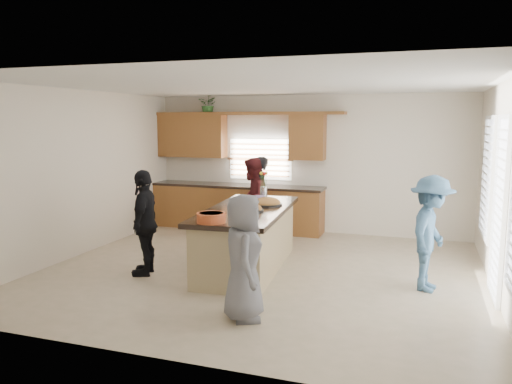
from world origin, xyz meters
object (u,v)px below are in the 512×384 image
(woman_right_front, at_px, (244,257))
(woman_left_back, at_px, (259,194))
(woman_left_mid, at_px, (252,199))
(woman_left_front, at_px, (145,222))
(salad_bowl, at_px, (211,217))
(woman_right_back, at_px, (431,233))
(island, at_px, (247,240))

(woman_right_front, bearing_deg, woman_left_back, -6.91)
(woman_left_mid, relative_size, woman_left_front, 1.01)
(salad_bowl, distance_m, woman_right_back, 2.95)
(woman_left_back, bearing_deg, woman_right_back, 49.18)
(woman_right_back, bearing_deg, woman_right_front, 142.88)
(island, relative_size, woman_left_front, 1.77)
(island, bearing_deg, woman_left_back, 99.54)
(woman_left_front, height_order, woman_right_front, woman_left_front)
(salad_bowl, distance_m, woman_left_back, 3.73)
(woman_left_back, bearing_deg, salad_bowl, 6.65)
(woman_right_front, bearing_deg, woman_right_back, -72.55)
(salad_bowl, distance_m, woman_left_front, 1.34)
(salad_bowl, bearing_deg, woman_right_front, -45.30)
(woman_left_back, distance_m, woman_left_front, 3.35)
(island, xyz_separation_m, woman_left_mid, (-0.56, 1.84, 0.34))
(woman_right_back, bearing_deg, woman_left_back, 63.49)
(woman_left_mid, distance_m, woman_right_front, 3.92)
(woman_left_back, distance_m, woman_right_back, 4.26)
(woman_right_back, height_order, woman_right_front, woman_right_back)
(island, height_order, woman_right_front, woman_right_front)
(woman_left_mid, height_order, woman_left_front, woman_left_mid)
(island, relative_size, woman_left_mid, 1.76)
(woman_left_back, relative_size, woman_left_front, 0.99)
(island, height_order, woman_left_mid, woman_left_mid)
(island, relative_size, salad_bowl, 7.18)
(woman_left_mid, bearing_deg, woman_right_front, 15.81)
(salad_bowl, distance_m, woman_left_mid, 3.05)
(island, distance_m, woman_left_mid, 1.95)
(island, height_order, woman_left_front, woman_left_front)
(woman_left_mid, xyz_separation_m, woman_right_front, (1.20, -3.73, -0.06))
(salad_bowl, height_order, woman_right_back, woman_right_back)
(woman_right_back, relative_size, woman_right_front, 1.07)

